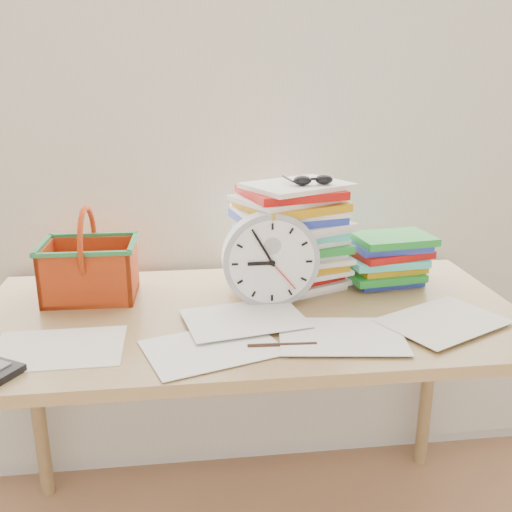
{
  "coord_description": "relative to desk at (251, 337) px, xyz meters",
  "views": [
    {
      "loc": [
        -0.15,
        0.24,
        1.33
      ],
      "look_at": [
        0.01,
        1.6,
        0.9
      ],
      "focal_mm": 40.0,
      "sensor_mm": 36.0,
      "label": 1
    }
  ],
  "objects": [
    {
      "name": "pen",
      "position": [
        0.05,
        -0.21,
        0.08
      ],
      "size": [
        0.16,
        0.02,
        0.01
      ],
      "primitive_type": "cylinder",
      "rotation": [
        0.0,
        1.57,
        -0.05
      ],
      "color": "black",
      "rests_on": "desk"
    },
    {
      "name": "paper_stack",
      "position": [
        0.14,
        0.17,
        0.23
      ],
      "size": [
        0.37,
        0.34,
        0.3
      ],
      "primitive_type": null,
      "rotation": [
        0.0,
        0.0,
        0.34
      ],
      "color": "white",
      "rests_on": "desk"
    },
    {
      "name": "scattered_papers",
      "position": [
        0.0,
        0.0,
        0.08
      ],
      "size": [
        1.26,
        0.42,
        0.02
      ],
      "primitive_type": null,
      "color": "white",
      "rests_on": "desk"
    },
    {
      "name": "sunglasses",
      "position": [
        0.19,
        0.13,
        0.39
      ],
      "size": [
        0.14,
        0.12,
        0.03
      ],
      "primitive_type": null,
      "rotation": [
        0.0,
        0.0,
        0.13
      ],
      "color": "black",
      "rests_on": "paper_stack"
    },
    {
      "name": "basket",
      "position": [
        -0.42,
        0.16,
        0.2
      ],
      "size": [
        0.25,
        0.2,
        0.25
      ],
      "primitive_type": null,
      "rotation": [
        0.0,
        0.0,
        -0.02
      ],
      "color": "#C44013",
      "rests_on": "desk"
    },
    {
      "name": "desk",
      "position": [
        0.0,
        0.0,
        0.0
      ],
      "size": [
        1.4,
        0.7,
        0.75
      ],
      "color": "olive",
      "rests_on": "ground"
    },
    {
      "name": "curtain",
      "position": [
        0.0,
        0.38,
        0.62
      ],
      "size": [
        2.4,
        0.01,
        2.5
      ],
      "primitive_type": "cube",
      "color": "silver",
      "rests_on": "room_shell"
    },
    {
      "name": "clock",
      "position": [
        0.06,
        0.04,
        0.2
      ],
      "size": [
        0.25,
        0.05,
        0.25
      ],
      "primitive_type": "cylinder",
      "rotation": [
        1.57,
        0.0,
        0.0
      ],
      "color": "#9E9FA6",
      "rests_on": "desk"
    },
    {
      "name": "book_stack",
      "position": [
        0.42,
        0.17,
        0.15
      ],
      "size": [
        0.28,
        0.24,
        0.14
      ],
      "primitive_type": null,
      "rotation": [
        0.0,
        0.0,
        0.21
      ],
      "color": "white",
      "rests_on": "desk"
    }
  ]
}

